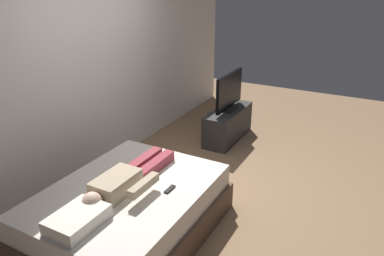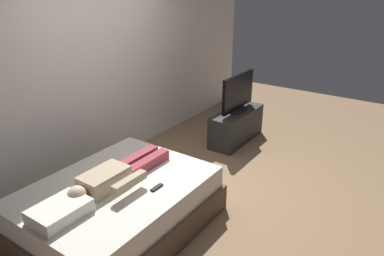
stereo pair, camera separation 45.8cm
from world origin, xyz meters
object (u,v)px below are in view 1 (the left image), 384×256
(tv_stand, at_px, (228,124))
(tv, at_px, (229,92))
(pillow, at_px, (77,219))
(person, at_px, (126,179))
(bed, at_px, (128,212))
(remote, at_px, (170,189))

(tv_stand, distance_m, tv, 0.53)
(pillow, height_order, person, person)
(bed, bearing_deg, pillow, -180.00)
(remote, distance_m, tv_stand, 2.55)
(person, height_order, remote, person)
(remote, height_order, tv_stand, remote)
(bed, bearing_deg, remote, -64.87)
(tv_stand, bearing_deg, remote, -169.72)
(tv, bearing_deg, tv_stand, 0.00)
(person, bearing_deg, pillow, -178.22)
(person, relative_size, tv, 1.43)
(pillow, relative_size, remote, 3.20)
(remote, bearing_deg, tv, 10.28)
(remote, height_order, tv, tv)
(bed, relative_size, tv, 2.19)
(remote, xyz_separation_m, tv, (2.50, 0.45, 0.24))
(bed, height_order, person, person)
(bed, distance_m, pillow, 0.73)
(pillow, distance_m, remote, 0.91)
(person, xyz_separation_m, tv_stand, (2.65, 0.05, -0.37))
(person, height_order, tv, tv)
(person, relative_size, remote, 8.40)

